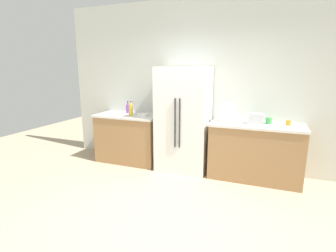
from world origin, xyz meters
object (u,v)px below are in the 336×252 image
refrigerator (183,120)px  bowl_a (143,115)px  toaster (256,119)px  cup_a (289,123)px  rice_cooker (228,112)px  bottle_a (131,110)px  cup_b (269,121)px  bottle_b (128,109)px

refrigerator → bowl_a: 0.78m
toaster → cup_a: 0.49m
rice_cooker → cup_a: 0.95m
bottle_a → cup_b: bearing=3.2°
cup_a → cup_b: size_ratio=0.77×
bottle_b → bowl_a: 0.48m
toaster → cup_b: bearing=21.8°
bottle_a → cup_b: size_ratio=2.61×
cup_a → bowl_a: size_ratio=0.40×
toaster → bowl_a: (-2.00, -0.06, -0.06)m
rice_cooker → cup_a: rice_cooker is taller
refrigerator → rice_cooker: refrigerator is taller
bottle_b → refrigerator: bearing=-7.7°
bottle_a → bottle_b: size_ratio=1.12×
toaster → rice_cooker: rice_cooker is taller
refrigerator → cup_b: 1.41m
rice_cooker → bottle_b: rice_cooker is taller
toaster → bowl_a: 2.00m
toaster → bowl_a: size_ratio=1.17×
cup_b → bottle_b: bearing=178.4°
rice_cooker → bottle_b: size_ratio=1.40×
cup_a → rice_cooker: bearing=-179.4°
rice_cooker → bowl_a: bearing=-175.1°
bottle_b → cup_b: bearing=-1.6°
refrigerator → bottle_b: refrigerator is taller
toaster → cup_a: (0.48, 0.08, -0.04)m
toaster → rice_cooker: (-0.46, 0.07, 0.07)m
bowl_a → cup_b: bearing=3.6°
toaster → bottle_b: (-2.43, 0.15, 0.01)m
rice_cooker → bottle_a: size_ratio=1.25×
refrigerator → toaster: (1.22, 0.01, 0.10)m
refrigerator → bottle_b: 1.22m
rice_cooker → bottle_a: (-1.78, -0.13, -0.05)m
cup_b → bowl_a: (-2.19, -0.14, -0.03)m
cup_a → bottle_b: bearing=178.6°
cup_a → bowl_a: cup_a is taller
refrigerator → bowl_a: refrigerator is taller
refrigerator → toaster: refrigerator is taller
rice_cooker → cup_b: rice_cooker is taller
bottle_a → rice_cooker: bearing=4.1°
toaster → bottle_a: size_ratio=0.86×
refrigerator → bottle_a: (-1.02, -0.05, 0.13)m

